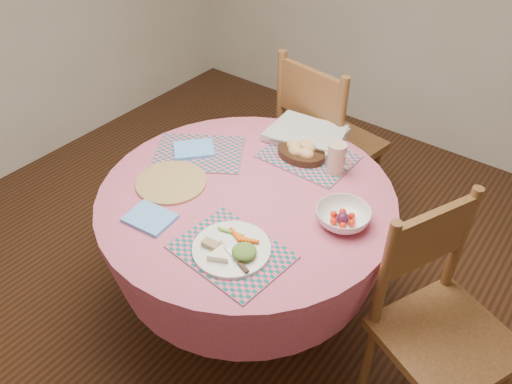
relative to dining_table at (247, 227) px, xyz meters
The scene contains 15 objects.
ground 0.56m from the dining_table, ahead, with size 4.00×4.00×0.00m, color #331C0F.
dining_table is the anchor object (origin of this frame).
chair_right 0.85m from the dining_table, ahead, with size 0.58×0.59×0.97m.
chair_back 0.82m from the dining_table, 97.07° to the left, with size 0.55×0.53×1.05m.
placemat_front 0.40m from the dining_table, 60.59° to the right, with size 0.40×0.30×0.01m, color #115D62.
placemat_left 0.42m from the dining_table, 165.13° to the left, with size 0.40×0.30×0.01m, color #115D62.
placemat_back 0.43m from the dining_table, 80.55° to the left, with size 0.40×0.30×0.01m, color #115D62.
wicker_trivet 0.38m from the dining_table, 154.01° to the right, with size 0.30×0.30×0.01m, color olive.
napkin_near 0.45m from the dining_table, 118.80° to the right, with size 0.18×0.14×0.01m, color #62A8FD.
napkin_far 0.44m from the dining_table, 166.54° to the left, with size 0.18×0.14×0.01m, color #62A8FD.
dinner_plate 0.41m from the dining_table, 60.19° to the right, with size 0.29×0.29×0.05m.
bread_bowl 0.42m from the dining_table, 84.09° to the left, with size 0.23×0.23×0.08m.
latte_mug 0.49m from the dining_table, 58.03° to the left, with size 0.12×0.08×0.14m.
fruit_bowl 0.47m from the dining_table, 11.15° to the left, with size 0.26×0.26×0.07m.
newspaper_stack 0.55m from the dining_table, 93.41° to the left, with size 0.39×0.32×0.04m.
Camera 1 is at (1.01, -1.25, 2.05)m, focal length 35.00 mm.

